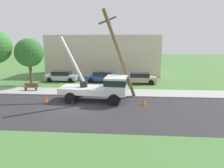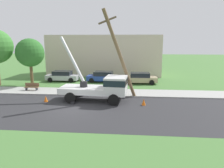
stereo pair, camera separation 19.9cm
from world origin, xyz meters
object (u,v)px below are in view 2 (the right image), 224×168
Objects in this scene: park_bench at (32,87)px; parked_sedan_tan at (140,78)px; utility_truck at (102,86)px; leaning_utility_pole at (119,54)px; parked_sedan_blue at (103,77)px; traffic_cone_ahead at (144,102)px; traffic_cone_behind at (46,99)px; parked_sedan_silver at (63,76)px; roadside_tree_near at (30,53)px.

parked_sedan_tan is at bearing 23.84° from park_bench.
utility_truck reaches higher than park_bench.
leaning_utility_pole reaches higher than parked_sedan_blue.
traffic_cone_ahead is 0.13× the size of parked_sedan_tan.
traffic_cone_behind is 0.12× the size of parked_sedan_blue.
park_bench is at bearing 167.09° from leaning_utility_pole.
parked_sedan_tan reaches higher than park_bench.
parked_sedan_silver reaches higher than traffic_cone_ahead.
utility_truck is at bearing 8.12° from traffic_cone_behind.
park_bench is at bearing 158.62° from utility_truck.
utility_truck is 3.45m from leaning_utility_pole.
park_bench is at bearing -156.16° from parked_sedan_tan.
traffic_cone_behind is 0.10× the size of roadside_tree_near.
traffic_cone_behind is (-6.72, -1.76, -4.05)m from leaning_utility_pole.
traffic_cone_ahead is 0.13× the size of parked_sedan_silver.
utility_truck is at bearing -21.38° from park_bench.
traffic_cone_ahead is (3.81, -1.02, -1.13)m from utility_truck.
leaning_utility_pole is at bearing -45.04° from parked_sedan_silver.
utility_truck is at bearing -146.26° from leaning_utility_pole.
parked_sedan_blue is at bearing 115.27° from traffic_cone_ahead.
parked_sedan_tan is (3.82, 8.72, -0.70)m from utility_truck.
parked_sedan_silver is at bearing 135.61° from traffic_cone_ahead.
leaning_utility_pole is 1.45× the size of roadside_tree_near.
roadside_tree_near is (-13.72, -2.22, 3.36)m from parked_sedan_tan.
parked_sedan_blue is at bearing 96.72° from utility_truck.
roadside_tree_near is at bearing 154.37° from leaning_utility_pole.
utility_truck is 12.04× the size of traffic_cone_ahead.
parked_sedan_blue is at bearing 172.34° from parked_sedan_tan.
parked_sedan_tan is at bearing -3.70° from parked_sedan_silver.
traffic_cone_ahead is 1.00× the size of traffic_cone_behind.
parked_sedan_blue is (-1.11, 9.38, -0.70)m from utility_truck.
park_bench is 0.27× the size of roadside_tree_near.
traffic_cone_behind is at bearing -51.22° from park_bench.
utility_truck is 9.55m from parked_sedan_tan.
leaning_utility_pole is 1.88× the size of parked_sedan_blue.
park_bench reaches higher than traffic_cone_ahead.
parked_sedan_tan is (0.02, 9.74, 0.43)m from traffic_cone_ahead.
parked_sedan_silver is (-10.66, 10.43, 0.43)m from traffic_cone_ahead.
parked_sedan_silver is 10.70m from parked_sedan_tan.
parked_sedan_silver is 0.76× the size of roadside_tree_near.
utility_truck reaches higher than parked_sedan_silver.
parked_sedan_tan is at bearing 66.32° from utility_truck.
utility_truck reaches higher than traffic_cone_ahead.
utility_truck is 12.04× the size of traffic_cone_behind.
parked_sedan_silver is 5.75m from parked_sedan_blue.
traffic_cone_ahead is at bearing -1.79° from traffic_cone_behind.
parked_sedan_silver is at bearing 176.30° from parked_sedan_tan.
utility_truck is at bearing -113.68° from parked_sedan_tan.
traffic_cone_ahead is at bearing -44.39° from parked_sedan_silver.
traffic_cone_behind is 0.13× the size of parked_sedan_silver.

